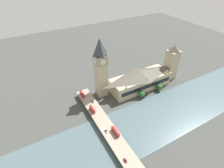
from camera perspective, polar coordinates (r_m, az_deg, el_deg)
The scene contains 14 objects.
ground_plane at distance 224.06m, azimuth 9.87°, elevation -3.88°, with size 600.00×600.00×0.00m, color #424442.
river_water at distance 204.91m, azimuth 16.21°, elevation -9.59°, with size 62.15×360.00×0.30m, color #4C6066.
parliament_hall at distance 230.78m, azimuth 9.28°, elevation 1.42°, with size 27.55×80.93×25.15m.
clock_tower at distance 201.87m, azimuth -3.74°, elevation 5.49°, with size 13.73×13.73×74.53m.
victoria_tower at distance 256.79m, azimuth 18.85°, elevation 6.71°, with size 14.71×14.71×52.04m.
road_bridge at distance 172.96m, azimuth 0.05°, elevation -16.45°, with size 156.30×15.03×5.82m.
double_decker_bus_lead at distance 192.57m, azimuth -6.48°, elevation -8.16°, with size 10.55×2.55×4.62m.
double_decker_bus_mid at distance 213.67m, azimuth -9.75°, elevation -3.21°, with size 10.58×2.46×4.83m.
double_decker_bus_rear at distance 171.23m, azimuth 1.11°, elevation -15.25°, with size 11.70×2.61×4.59m.
car_northbound_lead at distance 204.36m, azimuth -6.34°, elevation -5.73°, with size 4.28×1.84×1.34m.
car_northbound_mid at distance 157.31m, azimuth 4.35°, elevation -23.62°, with size 4.20×1.78×1.31m.
car_northbound_tail at distance 174.03m, azimuth -1.90°, elevation -15.07°, with size 4.30×1.76×1.48m.
tree_embankment_near at distance 234.28m, azimuth 15.14°, elevation -1.00°, with size 7.94×7.94×9.46m.
tree_embankment_mid at distance 218.08m, azimuth 9.64°, elevation -3.19°, with size 7.96×7.96×9.72m.
Camera 1 is at (-128.70, 115.89, 142.15)m, focal length 28.00 mm.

